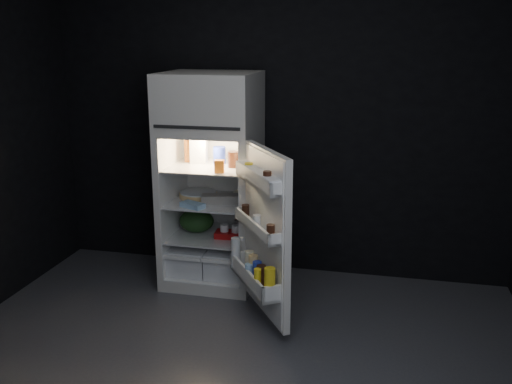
% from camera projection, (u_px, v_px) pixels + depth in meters
% --- Properties ---
extents(floor, '(4.00, 3.40, 0.00)m').
position_uv_depth(floor, '(227.00, 367.00, 3.67)').
color(floor, '#46464B').
rests_on(floor, ground).
extents(wall_back, '(4.00, 0.00, 2.70)m').
position_uv_depth(wall_back, '(278.00, 121.00, 4.91)').
color(wall_back, black).
rests_on(wall_back, ground).
extents(wall_front, '(4.00, 0.00, 2.70)m').
position_uv_depth(wall_front, '(67.00, 280.00, 1.71)').
color(wall_front, black).
rests_on(wall_front, ground).
extents(refrigerator, '(0.76, 0.71, 1.78)m').
position_uv_depth(refrigerator, '(212.00, 173.00, 4.76)').
color(refrigerator, silver).
rests_on(refrigerator, ground).
extents(fridge_door, '(0.56, 0.71, 1.22)m').
position_uv_depth(fridge_door, '(263.00, 236.00, 4.05)').
color(fridge_door, silver).
rests_on(fridge_door, ground).
extents(milk_jug, '(0.15, 0.15, 0.24)m').
position_uv_depth(milk_jug, '(199.00, 148.00, 4.78)').
color(milk_jug, white).
rests_on(milk_jug, refrigerator).
extents(mayo_jar, '(0.12, 0.12, 0.14)m').
position_uv_depth(mayo_jar, '(219.00, 155.00, 4.76)').
color(mayo_jar, '#1F34AD').
rests_on(mayo_jar, refrigerator).
extents(jam_jar, '(0.11, 0.11, 0.13)m').
position_uv_depth(jam_jar, '(233.00, 159.00, 4.62)').
color(jam_jar, black).
rests_on(jam_jar, refrigerator).
extents(amber_bottle, '(0.10, 0.10, 0.22)m').
position_uv_depth(amber_bottle, '(189.00, 149.00, 4.82)').
color(amber_bottle, '#AF591C').
rests_on(amber_bottle, refrigerator).
extents(small_carton, '(0.08, 0.07, 0.10)m').
position_uv_depth(small_carton, '(219.00, 166.00, 4.44)').
color(small_carton, orange).
rests_on(small_carton, refrigerator).
extents(egg_carton, '(0.33, 0.19, 0.07)m').
position_uv_depth(egg_carton, '(221.00, 199.00, 4.69)').
color(egg_carton, gray).
rests_on(egg_carton, refrigerator).
extents(pie, '(0.33, 0.33, 0.04)m').
position_uv_depth(pie, '(198.00, 195.00, 4.87)').
color(pie, tan).
rests_on(pie, refrigerator).
extents(flat_package, '(0.22, 0.17, 0.04)m').
position_uv_depth(flat_package, '(193.00, 205.00, 4.57)').
color(flat_package, '#89B3D4').
rests_on(flat_package, refrigerator).
extents(wrapped_pkg, '(0.13, 0.11, 0.05)m').
position_uv_depth(wrapped_pkg, '(241.00, 195.00, 4.86)').
color(wrapped_pkg, beige).
rests_on(wrapped_pkg, refrigerator).
extents(produce_bag, '(0.33, 0.29, 0.20)m').
position_uv_depth(produce_bag, '(197.00, 221.00, 4.89)').
color(produce_bag, '#193815').
rests_on(produce_bag, refrigerator).
extents(yogurt_tray, '(0.27, 0.16, 0.05)m').
position_uv_depth(yogurt_tray, '(231.00, 235.00, 4.77)').
color(yogurt_tray, '#A20D0E').
rests_on(yogurt_tray, refrigerator).
extents(small_can_red, '(0.08, 0.08, 0.09)m').
position_uv_depth(small_can_red, '(239.00, 224.00, 4.97)').
color(small_can_red, '#A20D0E').
rests_on(small_can_red, refrigerator).
extents(small_can_silver, '(0.08, 0.08, 0.09)m').
position_uv_depth(small_can_silver, '(239.00, 225.00, 4.94)').
color(small_can_silver, silver).
rests_on(small_can_silver, refrigerator).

